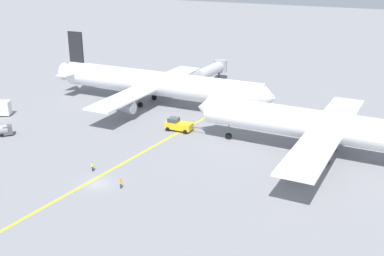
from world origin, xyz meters
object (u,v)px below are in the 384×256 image
pushback_tug (178,125)px  gse_fuel_bowser_stubby (0,130)px  ground_crew_marshaller_foreground (121,183)px  airliner_being_pushed (318,126)px  jet_bridge (213,69)px  ground_crew_wing_walker_right (93,166)px  airliner_at_gate_left (158,84)px

pushback_tug → gse_fuel_bowser_stubby: (-31.34, -19.28, 0.05)m
gse_fuel_bowser_stubby → ground_crew_marshaller_foreground: (35.53, -8.44, -0.48)m
airliner_being_pushed → pushback_tug: size_ratio=5.43×
gse_fuel_bowser_stubby → jet_bridge: (21.74, 58.96, 2.70)m
ground_crew_wing_walker_right → ground_crew_marshaller_foreground: bearing=-21.8°
pushback_tug → ground_crew_wing_walker_right: bearing=-98.8°
airliner_being_pushed → ground_crew_wing_walker_right: size_ratio=27.74×
airliner_at_gate_left → ground_crew_marshaller_foreground: bearing=-67.7°
pushback_tug → jet_bridge: (-9.60, 39.68, 2.76)m
jet_bridge → pushback_tug: bearing=-76.4°
ground_crew_marshaller_foreground → jet_bridge: 68.87m
airliner_being_pushed → jet_bridge: (-38.70, 39.93, -1.75)m
gse_fuel_bowser_stubby → airliner_being_pushed: bearing=17.5°
airliner_at_gate_left → pushback_tug: 19.28m
airliner_being_pushed → pushback_tug: airliner_being_pushed is taller
jet_bridge → ground_crew_marshaller_foreground: bearing=-78.4°
airliner_at_gate_left → gse_fuel_bowser_stubby: airliner_at_gate_left is taller
airliner_at_gate_left → ground_crew_marshaller_foreground: (17.01, -41.48, -4.66)m
airliner_at_gate_left → pushback_tug: bearing=-47.0°
ground_crew_wing_walker_right → jet_bridge: jet_bridge is taller
ground_crew_marshaller_foreground → airliner_being_pushed: bearing=47.8°
pushback_tug → ground_crew_wing_walker_right: 24.82m
gse_fuel_bowser_stubby → airliner_at_gate_left: bearing=60.7°
gse_fuel_bowser_stubby → jet_bridge: jet_bridge is taller
ground_crew_wing_walker_right → jet_bridge: size_ratio=0.11×
ground_crew_wing_walker_right → gse_fuel_bowser_stubby: bearing=169.2°
airliner_at_gate_left → ground_crew_wing_walker_right: bearing=-76.8°
gse_fuel_bowser_stubby → ground_crew_marshaller_foreground: size_ratio=2.98×
ground_crew_marshaller_foreground → jet_bridge: jet_bridge is taller
airliner_at_gate_left → jet_bridge: airliner_at_gate_left is taller
airliner_at_gate_left → ground_crew_marshaller_foreground: size_ratio=35.67×
airliner_being_pushed → ground_crew_wing_walker_right: bearing=-143.6°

